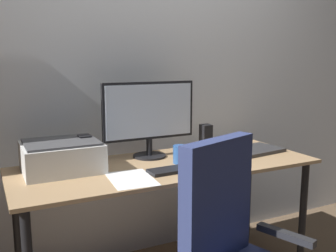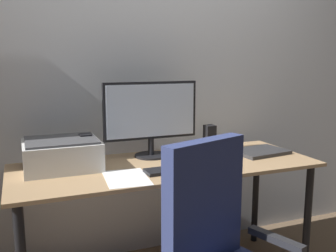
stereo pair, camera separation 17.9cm
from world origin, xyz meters
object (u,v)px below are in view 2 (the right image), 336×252
(desk, at_px, (167,178))
(mouse, at_px, (211,163))
(laptop, at_px, (260,152))
(speaker_left, at_px, (86,149))
(speaker_right, at_px, (210,138))
(monitor, at_px, (151,114))
(keyboard, at_px, (172,170))
(printer, at_px, (62,154))
(coffee_mug, at_px, (180,155))

(desk, distance_m, mouse, 0.27)
(mouse, bearing_deg, laptop, 14.05)
(speaker_left, distance_m, speaker_right, 0.79)
(desk, height_order, monitor, monitor)
(speaker_right, bearing_deg, desk, -154.18)
(keyboard, height_order, printer, printer)
(desk, height_order, mouse, mouse)
(printer, bearing_deg, speaker_right, 3.09)
(mouse, height_order, speaker_left, speaker_left)
(keyboard, relative_size, printer, 0.72)
(laptop, height_order, printer, printer)
(speaker_left, bearing_deg, laptop, -9.13)
(mouse, bearing_deg, keyboard, 177.88)
(laptop, relative_size, printer, 0.80)
(desk, distance_m, speaker_right, 0.44)
(mouse, distance_m, printer, 0.82)
(desk, bearing_deg, laptop, 0.55)
(laptop, bearing_deg, coffee_mug, 175.95)
(laptop, height_order, speaker_left, speaker_left)
(keyboard, distance_m, speaker_left, 0.52)
(monitor, relative_size, laptop, 1.80)
(coffee_mug, bearing_deg, monitor, 116.40)
(coffee_mug, xyz_separation_m, speaker_left, (-0.50, 0.20, 0.03))
(coffee_mug, height_order, laptop, coffee_mug)
(coffee_mug, bearing_deg, speaker_left, 158.26)
(keyboard, relative_size, speaker_left, 1.71)
(mouse, distance_m, speaker_left, 0.71)
(monitor, bearing_deg, speaker_right, -1.14)
(keyboard, height_order, laptop, laptop)
(laptop, relative_size, speaker_left, 1.88)
(desk, distance_m, printer, 0.60)
(desk, bearing_deg, keyboard, -101.32)
(laptop, bearing_deg, speaker_right, 140.92)
(desk, distance_m, speaker_left, 0.49)
(coffee_mug, height_order, printer, printer)
(desk, bearing_deg, mouse, -33.71)
(coffee_mug, bearing_deg, desk, 163.30)
(coffee_mug, bearing_deg, speaker_right, 34.11)
(monitor, bearing_deg, printer, -173.80)
(laptop, bearing_deg, keyboard, -173.59)
(coffee_mug, bearing_deg, keyboard, -128.39)
(desk, relative_size, speaker_left, 10.09)
(desk, height_order, printer, printer)
(desk, relative_size, mouse, 17.87)
(desk, distance_m, monitor, 0.39)
(desk, xyz_separation_m, keyboard, (-0.03, -0.15, 0.09))
(keyboard, height_order, speaker_left, speaker_left)
(desk, xyz_separation_m, mouse, (0.21, -0.14, 0.10))
(printer, bearing_deg, keyboard, -27.56)
(monitor, distance_m, printer, 0.57)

